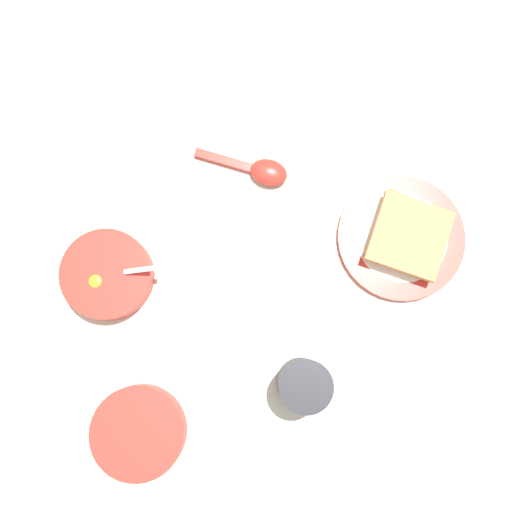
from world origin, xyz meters
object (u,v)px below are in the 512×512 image
Objects in this scene: egg_bowl at (108,275)px; drinking_cup at (304,385)px; congee_bowl at (139,432)px; toast_sandwich at (408,235)px; toast_plate at (401,238)px; soup_spoon at (260,170)px.

drinking_cup is (-0.19, 0.26, 0.03)m from egg_bowl.
egg_bowl is 1.49× the size of drinking_cup.
egg_bowl is 0.32m from drinking_cup.
drinking_cup is at bearing 171.18° from congee_bowl.
toast_sandwich is 0.48m from congee_bowl.
egg_bowl is at bearing -17.66° from toast_sandwich.
toast_plate is 0.02m from toast_sandwich.
toast_plate is 0.47m from congee_bowl.
toast_plate is at bearing -21.30° from toast_sandwich.
egg_bowl reaches higher than toast_sandwich.
congee_bowl is 0.24m from drinking_cup.
egg_bowl is 0.44m from toast_plate.
congee_bowl reaches higher than toast_plate.
drinking_cup reaches higher than toast_plate.
soup_spoon is at bearing -169.48° from egg_bowl.
drinking_cup reaches higher than congee_bowl.
soup_spoon is (0.15, -0.18, -0.02)m from toast_sandwich.
soup_spoon reaches higher than toast_plate.
congee_bowl is at bearing 10.80° from toast_sandwich.
drinking_cup is at bearing 29.42° from toast_plate.
toast_plate is (-0.42, 0.13, -0.01)m from egg_bowl.
egg_bowl is at bearing -17.62° from toast_plate.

